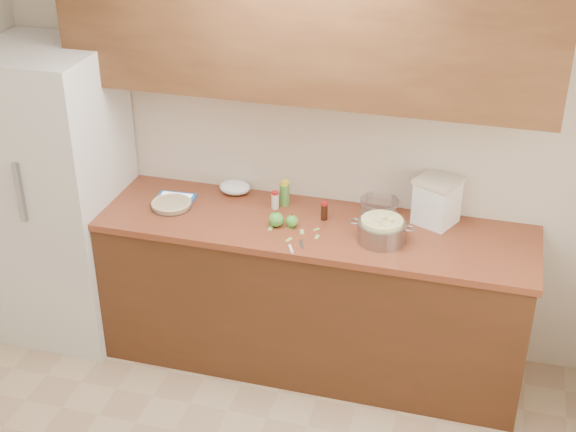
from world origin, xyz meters
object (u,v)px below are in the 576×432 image
(flour_canister, at_px, (437,201))
(tablet, at_px, (175,199))
(pie, at_px, (171,204))
(colander, at_px, (382,231))

(flour_canister, xyz_separation_m, tablet, (-1.49, -0.14, -0.13))
(flour_canister, bearing_deg, pie, -171.01)
(colander, distance_m, tablet, 1.24)
(tablet, bearing_deg, flour_canister, 2.16)
(pie, xyz_separation_m, colander, (1.22, -0.05, 0.04))
(flour_canister, relative_size, tablet, 1.22)
(flour_canister, bearing_deg, tablet, -174.44)
(colander, distance_m, flour_canister, 0.39)
(tablet, bearing_deg, pie, -81.64)
(pie, distance_m, tablet, 0.09)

